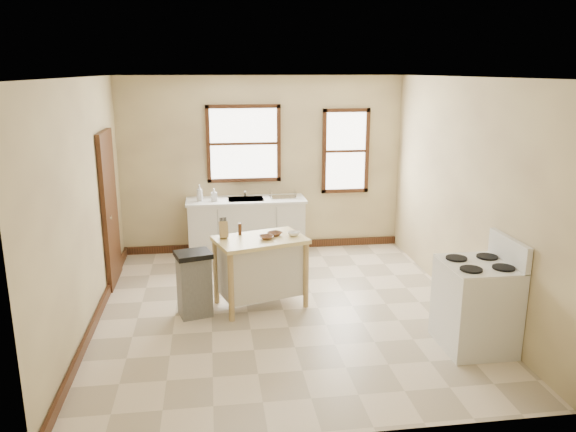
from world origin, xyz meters
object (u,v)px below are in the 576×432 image
at_px(kitchen_island, 261,272).
at_px(bowl_b, 275,234).
at_px(soap_bottle_b, 214,195).
at_px(bowl_a, 266,237).
at_px(soap_bottle_a, 200,193).
at_px(knife_block, 224,230).
at_px(dish_rack, 283,195).
at_px(bowl_c, 294,234).
at_px(trash_bin, 194,284).
at_px(pepper_grinder, 240,229).
at_px(gas_stove, 477,294).

relative_size(kitchen_island, bowl_b, 6.18).
distance_m(soap_bottle_b, bowl_a, 2.08).
xyz_separation_m(soap_bottle_a, knife_block, (0.31, -1.90, -0.07)).
relative_size(soap_bottle_a, dish_rack, 0.62).
relative_size(soap_bottle_b, dish_rack, 0.48).
distance_m(bowl_c, trash_bin, 1.36).
relative_size(pepper_grinder, gas_stove, 0.12).
bearing_deg(soap_bottle_b, kitchen_island, -79.05).
height_order(kitchen_island, gas_stove, gas_stove).
bearing_deg(kitchen_island, trash_bin, 176.74).
bearing_deg(dish_rack, knife_block, -136.73).
distance_m(bowl_a, bowl_c, 0.36).
height_order(dish_rack, bowl_a, dish_rack).
xyz_separation_m(soap_bottle_a, bowl_b, (0.95, -1.88, -0.15)).
relative_size(bowl_a, bowl_b, 1.00).
bearing_deg(knife_block, bowl_a, -19.33).
bearing_deg(gas_stove, bowl_b, 142.74).
height_order(bowl_c, trash_bin, bowl_c).
height_order(kitchen_island, bowl_a, bowl_a).
distance_m(soap_bottle_a, dish_rack, 1.30).
relative_size(knife_block, gas_stove, 0.17).
height_order(bowl_a, bowl_c, bowl_c).
distance_m(soap_bottle_a, pepper_grinder, 1.87).
height_order(knife_block, gas_stove, gas_stove).
relative_size(knife_block, trash_bin, 0.25).
xyz_separation_m(kitchen_island, bowl_c, (0.42, 0.04, 0.46)).
bearing_deg(knife_block, pepper_grinder, 21.04).
relative_size(soap_bottle_a, gas_stove, 0.21).
relative_size(soap_bottle_a, bowl_c, 1.65).
xyz_separation_m(dish_rack, pepper_grinder, (-0.78, -1.83, -0.02)).
height_order(bowl_b, gas_stove, gas_stove).
distance_m(knife_block, trash_bin, 0.74).
bearing_deg(gas_stove, kitchen_island, 146.85).
distance_m(knife_block, bowl_b, 0.64).
relative_size(kitchen_island, bowl_c, 7.02).
bearing_deg(bowl_a, soap_bottle_b, 106.98).
xyz_separation_m(bowl_b, trash_bin, (-1.00, -0.28, -0.50)).
distance_m(bowl_b, trash_bin, 1.16).
distance_m(knife_block, bowl_c, 0.87).
bearing_deg(trash_bin, knife_block, 19.43).
bearing_deg(bowl_b, trash_bin, -164.46).
bearing_deg(kitchen_island, bowl_c, -10.62).
bearing_deg(trash_bin, bowl_c, -4.20).
xyz_separation_m(dish_rack, bowl_b, (-0.35, -1.92, -0.07)).
bearing_deg(dish_rack, pepper_grinder, -132.89).
bearing_deg(dish_rack, soap_bottle_b, 164.05).
bearing_deg(soap_bottle_b, soap_bottle_a, 166.52).
distance_m(soap_bottle_b, bowl_c, 2.12).
relative_size(soap_bottle_b, knife_block, 0.98).
bearing_deg(soap_bottle_a, bowl_c, -58.80).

